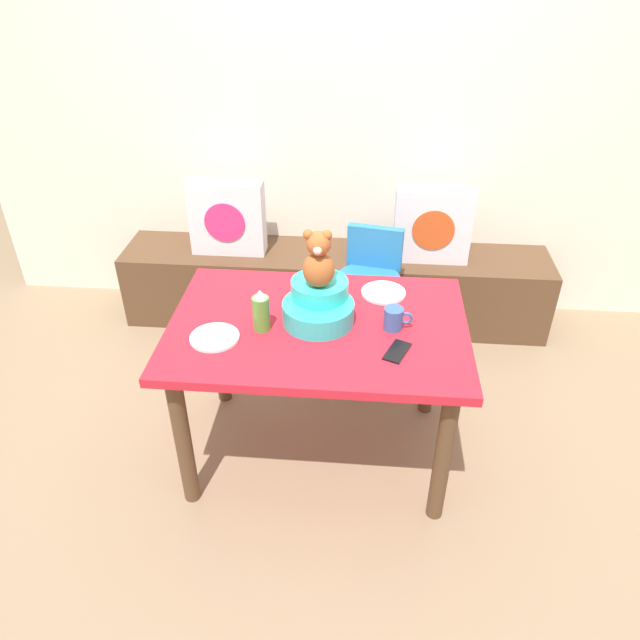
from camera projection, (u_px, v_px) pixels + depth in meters
ground_plane at (318, 449)px, 2.90m from camera, size 8.00×8.00×0.00m
back_wall at (340, 99)px, 3.37m from camera, size 4.40×0.10×2.60m
window_bench at (334, 286)px, 3.74m from camera, size 2.60×0.44×0.46m
pillow_floral_left at (227, 218)px, 3.52m from camera, size 0.44×0.15×0.44m
pillow_floral_right at (432, 225)px, 3.44m from camera, size 0.44×0.15×0.44m
book_stack at (369, 248)px, 3.57m from camera, size 0.20×0.14×0.10m
dining_table at (318, 345)px, 2.55m from camera, size 1.25×0.85×0.74m
highchair at (369, 282)px, 3.20m from camera, size 0.38×0.49×0.79m
infant_seat_teal at (318, 304)px, 2.48m from camera, size 0.30×0.33×0.16m
teddy_bear at (318, 260)px, 2.36m from camera, size 0.13×0.12×0.25m
ketchup_bottle at (261, 311)px, 2.40m from camera, size 0.07×0.07×0.18m
coffee_mug at (394, 319)px, 2.43m from camera, size 0.12×0.08×0.09m
dinner_plate_near at (215, 337)px, 2.39m from camera, size 0.20×0.20×0.01m
dinner_plate_far at (383, 293)px, 2.68m from camera, size 0.20×0.20×0.01m
cell_phone at (397, 351)px, 2.32m from camera, size 0.12×0.16×0.01m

